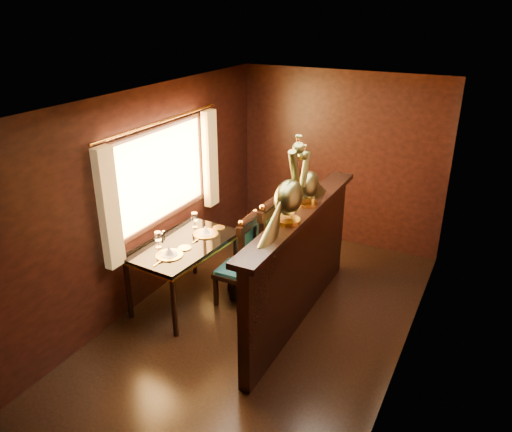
# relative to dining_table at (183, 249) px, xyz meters

# --- Properties ---
(ground) EXTENTS (5.00, 5.00, 0.00)m
(ground) POSITION_rel_dining_table_xyz_m (1.03, -0.04, -0.71)
(ground) COLOR black
(ground) RESTS_ON ground
(room_shell) EXTENTS (3.04, 5.04, 2.52)m
(room_shell) POSITION_rel_dining_table_xyz_m (0.94, -0.02, 0.87)
(room_shell) COLOR black
(room_shell) RESTS_ON ground
(partition) EXTENTS (0.26, 2.70, 1.36)m
(partition) POSITION_rel_dining_table_xyz_m (1.35, 0.26, 0.00)
(partition) COLOR black
(partition) RESTS_ON ground
(dining_table) EXTENTS (0.90, 1.38, 0.98)m
(dining_table) POSITION_rel_dining_table_xyz_m (0.00, 0.00, 0.00)
(dining_table) COLOR black
(dining_table) RESTS_ON ground
(chair_left) EXTENTS (0.42, 0.47, 1.18)m
(chair_left) POSITION_rel_dining_table_xyz_m (0.65, 0.26, -0.10)
(chair_left) COLOR black
(chair_left) RESTS_ON ground
(chair_right) EXTENTS (0.48, 0.53, 1.33)m
(chair_right) POSITION_rel_dining_table_xyz_m (0.80, 0.46, -0.02)
(chair_right) COLOR black
(chair_right) RESTS_ON ground
(peacock_left) EXTENTS (0.26, 0.70, 0.83)m
(peacock_left) POSITION_rel_dining_table_xyz_m (1.35, -0.11, 1.07)
(peacock_left) COLOR #1C543D
(peacock_left) RESTS_ON partition
(peacock_right) EXTENTS (0.22, 0.59, 0.71)m
(peacock_right) POSITION_rel_dining_table_xyz_m (1.35, 0.40, 1.00)
(peacock_right) COLOR #1C543D
(peacock_right) RESTS_ON partition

